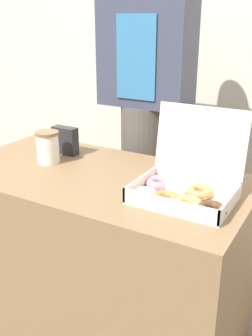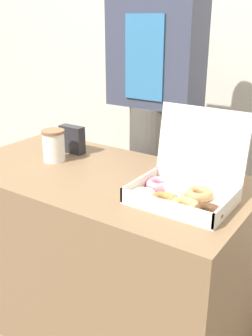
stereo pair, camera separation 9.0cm
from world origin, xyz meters
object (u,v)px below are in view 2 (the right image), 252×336
person_customer (154,108)px  napkin_holder (72,139)px  donut_box (182,189)px  coffee_cup (54,145)px

person_customer → napkin_holder: bearing=-120.9°
napkin_holder → person_customer: bearing=59.1°
donut_box → napkin_holder: bearing=164.3°
donut_box → coffee_cup: 0.63m
donut_box → coffee_cup: bearing=175.3°
donut_box → person_customer: 0.69m
donut_box → person_customer: size_ratio=0.21×
coffee_cup → napkin_holder: (-0.01, 0.13, -0.01)m
person_customer → donut_box: bearing=-51.9°
napkin_holder → donut_box: bearing=-15.7°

